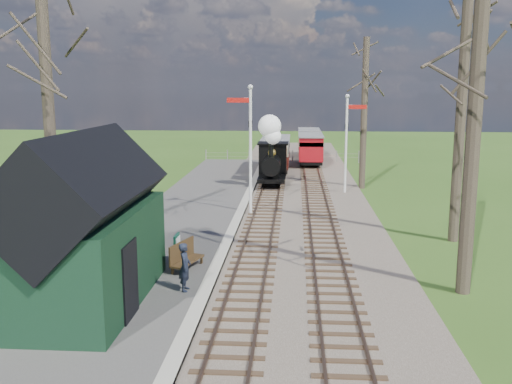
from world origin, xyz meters
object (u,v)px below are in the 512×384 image
semaphore_near (249,141)px  semaphore_far (348,136)px  red_carriage_a (311,149)px  station_shed (85,230)px  bench (184,256)px  red_carriage_b (309,142)px  locomotive (272,155)px  person (185,267)px  coach (276,152)px  sign_board (177,249)px

semaphore_near → semaphore_far: size_ratio=1.09×
semaphore_far → red_carriage_a: semaphore_far is taller
semaphore_near → red_carriage_a: size_ratio=1.33×
station_shed → bench: size_ratio=3.82×
semaphore_near → red_carriage_a: bearing=79.2°
semaphore_near → red_carriage_b: bearing=81.7°
locomotive → station_shed: bearing=-102.1°
red_carriage_b → person: 34.44m
locomotive → coach: 6.08m
semaphore_near → station_shed: bearing=-106.4°
person → semaphore_near: bearing=-6.8°
semaphore_near → bench: (-1.43, -8.87, -3.00)m
bench → coach: bearing=84.5°
sign_board → bench: 0.70m
semaphore_near → sign_board: size_ratio=6.26×
sign_board → locomotive: bearing=81.2°
red_carriage_a → semaphore_near: bearing=-100.8°
red_carriage_b → person: bearing=-97.3°
semaphore_far → locomotive: (-4.39, 2.06, -1.35)m
coach → red_carriage_a: size_ratio=1.48×
semaphore_far → bench: (-6.57, -14.87, -2.73)m
coach → red_carriage_a: coach is taller
locomotive → semaphore_near: bearing=-95.4°
red_carriage_b → station_shed: bearing=-101.1°
red_carriage_a → red_carriage_b: bearing=90.0°
semaphore_near → locomotive: bearing=84.6°
coach → bench: coach is taller
red_carriage_a → red_carriage_b: size_ratio=1.00×
red_carriage_a → sign_board: 26.53m
coach → sign_board: coach is taller
semaphore_near → locomotive: semaphore_near is taller
locomotive → red_carriage_b: locomotive is taller
station_shed → red_carriage_a: 30.53m
semaphore_near → bench: 9.47m
station_shed → semaphore_near: 12.58m
locomotive → person: (-1.76, -18.99, -1.09)m
station_shed → locomotive: size_ratio=1.45×
red_carriage_b → coach: bearing=-105.9°
station_shed → coach: station_shed is taller
sign_board → person: (0.79, -2.65, 0.22)m
bench → red_carriage_a: bearing=79.8°
locomotive → red_carriage_b: 15.40m
semaphore_far → coach: size_ratio=0.83×
sign_board → person: 2.77m
semaphore_far → red_carriage_b: (-1.77, 17.23, -1.96)m
station_shed → locomotive: 20.52m
red_carriage_a → sign_board: bearing=-101.2°
sign_board → semaphore_near: bearing=77.8°
coach → person: 25.12m
coach → sign_board: bearing=-96.5°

